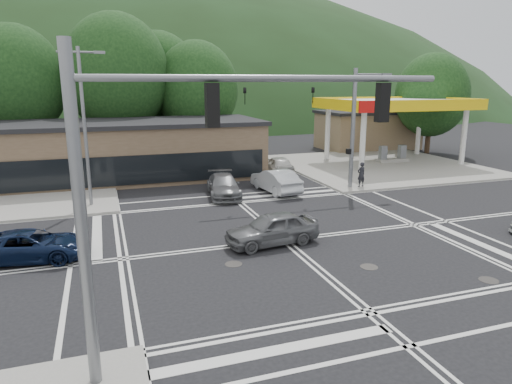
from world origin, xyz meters
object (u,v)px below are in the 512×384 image
object	(u,v)px
pedestrian	(361,174)
car_grey_center	(272,229)
car_blue_west	(31,246)
car_queue_a	(276,181)
car_northbound	(224,186)
car_queue_b	(279,165)

from	to	relation	value
pedestrian	car_grey_center	bearing A→B (deg)	31.19
car_blue_west	pedestrian	distance (m)	20.82
car_grey_center	car_queue_a	bearing A→B (deg)	151.38
car_blue_west	car_queue_a	bearing A→B (deg)	-50.39
car_queue_a	pedestrian	distance (m)	5.94
car_blue_west	car_grey_center	xyz separation A→B (m)	(10.00, -1.39, 0.10)
car_northbound	car_queue_a	bearing A→B (deg)	9.08
car_queue_b	pedestrian	world-z (taller)	pedestrian
car_grey_center	car_queue_b	world-z (taller)	car_grey_center
car_blue_west	car_queue_a	xyz separation A→B (m)	(13.78, 7.95, 0.14)
car_blue_west	car_queue_b	bearing A→B (deg)	-40.43
car_queue_b	car_northbound	distance (m)	8.25
car_queue_b	car_northbound	world-z (taller)	car_queue_b
car_queue_a	car_northbound	size ratio (longest dim) A/B	0.98
car_grey_center	pedestrian	bearing A→B (deg)	124.27
car_grey_center	car_queue_a	distance (m)	10.07
car_blue_west	car_queue_b	distance (m)	21.14
car_northbound	pedestrian	size ratio (longest dim) A/B	2.80
car_grey_center	pedestrian	world-z (taller)	pedestrian
car_grey_center	car_northbound	xyz separation A→B (m)	(0.21, 9.30, -0.04)
car_blue_west	car_queue_a	size ratio (longest dim) A/B	0.96
pedestrian	car_queue_b	bearing A→B (deg)	-72.39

